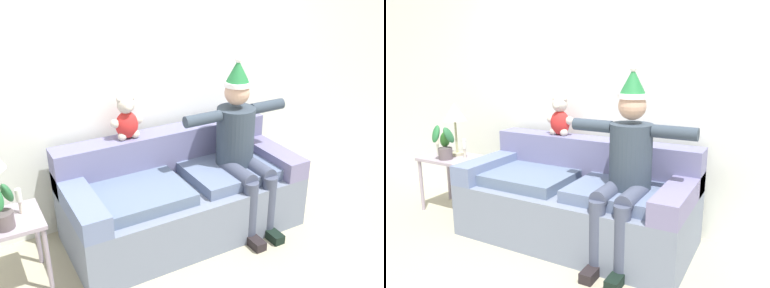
# 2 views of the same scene
# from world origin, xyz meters

# --- Properties ---
(back_wall) EXTENTS (7.00, 0.10, 2.70)m
(back_wall) POSITION_xyz_m (0.00, 1.55, 1.35)
(back_wall) COLOR silver
(back_wall) RESTS_ON ground_plane
(couch) EXTENTS (2.05, 0.94, 0.87)m
(couch) POSITION_xyz_m (0.00, 1.00, 0.35)
(couch) COLOR slate
(couch) RESTS_ON ground_plane
(person_seated) EXTENTS (1.02, 0.77, 1.56)m
(person_seated) POSITION_xyz_m (0.52, 0.83, 0.80)
(person_seated) COLOR #323F4D
(person_seated) RESTS_ON ground_plane
(teddy_bear) EXTENTS (0.29, 0.17, 0.38)m
(teddy_bear) POSITION_xyz_m (-0.36, 1.30, 1.04)
(teddy_bear) COLOR red
(teddy_bear) RESTS_ON couch
(side_table) EXTENTS (0.59, 0.44, 0.58)m
(side_table) POSITION_xyz_m (-1.50, 0.94, 0.49)
(side_table) COLOR #9D8FA0
(side_table) RESTS_ON ground_plane
(table_lamp) EXTENTS (0.24, 0.24, 0.56)m
(table_lamp) POSITION_xyz_m (-1.49, 1.03, 1.02)
(table_lamp) COLOR #B8B38F
(table_lamp) RESTS_ON side_table
(potted_plant) EXTENTS (0.23, 0.25, 0.38)m
(potted_plant) POSITION_xyz_m (-1.47, 0.84, 0.75)
(potted_plant) COLOR #5C5155
(potted_plant) RESTS_ON side_table
(candle_tall) EXTENTS (0.04, 0.04, 0.23)m
(candle_tall) POSITION_xyz_m (-1.67, 0.92, 0.73)
(candle_tall) COLOR beige
(candle_tall) RESTS_ON side_table
(candle_short) EXTENTS (0.04, 0.04, 0.20)m
(candle_short) POSITION_xyz_m (-1.34, 0.98, 0.71)
(candle_short) COLOR beige
(candle_short) RESTS_ON side_table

